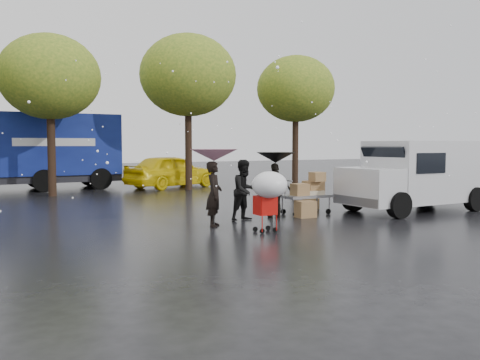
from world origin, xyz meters
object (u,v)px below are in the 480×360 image
shopping_cart (269,188)px  blue_truck (32,152)px  yellow_taxi (171,171)px  vendor_cart (308,190)px  person_black (275,190)px  person_pink (214,194)px  white_van (418,174)px

shopping_cart → blue_truck: blue_truck is taller
yellow_taxi → vendor_cart: bearing=162.4°
person_black → yellow_taxi: (1.12, 10.96, 0.02)m
person_black → shopping_cart: size_ratio=1.07×
vendor_cart → person_pink: bearing=-168.9°
person_pink → shopping_cart: (0.68, -1.53, 0.23)m
person_black → blue_truck: 13.74m
shopping_cart → white_van: 6.43m
white_van → yellow_taxi: size_ratio=1.04×
person_pink → yellow_taxi: person_pink is taller
vendor_cart → blue_truck: size_ratio=0.18×
shopping_cart → yellow_taxi: 13.29m
person_pink → person_black: (2.21, 0.53, -0.05)m
white_van → blue_truck: blue_truck is taller
vendor_cart → white_van: white_van is taller
vendor_cart → shopping_cart: shopping_cart is taller
white_van → blue_truck: size_ratio=0.59×
vendor_cart → yellow_taxi: 10.81m
shopping_cart → white_van: white_van is taller
vendor_cart → yellow_taxi: yellow_taxi is taller
person_black → yellow_taxi: bearing=-85.5°
vendor_cart → yellow_taxi: size_ratio=0.32×
shopping_cart → blue_truck: bearing=103.0°
blue_truck → yellow_taxi: (6.07, -1.82, -0.95)m
blue_truck → vendor_cart: bearing=-63.7°
blue_truck → shopping_cart: bearing=-77.0°
person_black → blue_truck: (-4.95, 12.78, 0.97)m
vendor_cart → shopping_cart: bearing=-141.7°
vendor_cart → blue_truck: blue_truck is taller
person_pink → vendor_cart: 3.56m
person_pink → white_van: bearing=-60.1°
yellow_taxi → person_pink: bearing=145.4°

